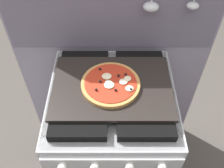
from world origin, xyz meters
TOP-DOWN VIEW (x-y plane):
  - kitchen_backsplash at (0.00, 0.33)m, footprint 1.10×0.09m
  - stove at (-0.00, -0.00)m, footprint 0.60×0.64m
  - baking_tray at (0.00, 0.00)m, footprint 0.54×0.38m
  - pizza_left at (-0.00, -0.00)m, footprint 0.27×0.27m

SIDE VIEW (x-z plane):
  - stove at x=0.00m, z-range 0.00..0.90m
  - kitchen_backsplash at x=0.00m, z-range 0.01..1.56m
  - baking_tray at x=0.00m, z-range 0.90..0.92m
  - pizza_left at x=0.00m, z-range 0.91..0.94m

